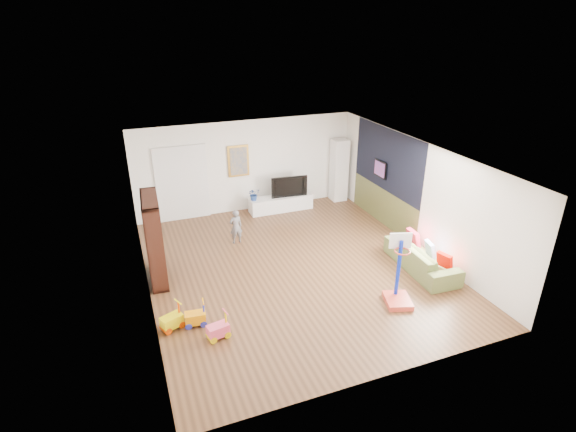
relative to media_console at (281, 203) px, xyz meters
name	(u,v)px	position (x,y,z in m)	size (l,w,h in m)	color
floor	(294,267)	(-0.89, -3.29, -0.22)	(6.50, 7.50, 0.00)	brown
ceiling	(295,156)	(-0.89, -3.29, 2.48)	(6.50, 7.50, 0.00)	white
wall_back	(247,166)	(-0.89, 0.46, 1.13)	(6.50, 0.00, 2.70)	white
wall_front	(388,309)	(-0.89, -7.04, 1.13)	(6.50, 0.00, 2.70)	silver
wall_left	(142,239)	(-4.14, -3.29, 1.13)	(0.00, 7.50, 2.70)	silver
wall_right	(417,195)	(2.36, -3.29, 1.13)	(0.00, 7.50, 2.70)	white
navy_accent	(387,160)	(2.35, -1.89, 1.63)	(0.01, 3.20, 1.70)	black
olive_wainscot	(383,207)	(2.35, -1.89, 0.28)	(0.01, 3.20, 1.00)	brown
doorway	(182,184)	(-2.79, 0.42, 0.83)	(1.45, 0.06, 2.10)	white
painting_back	(238,161)	(-1.14, 0.42, 1.33)	(0.62, 0.06, 0.92)	gold
artwork_right	(380,169)	(2.28, -1.69, 1.33)	(0.04, 0.56, 0.46)	#7F3F8C
media_console	(281,203)	(0.00, 0.00, 0.00)	(1.91, 0.48, 0.44)	white
tall_cabinet	(339,170)	(2.00, 0.18, 0.75)	(0.45, 0.45, 1.95)	white
bookshelf	(154,239)	(-3.88, -2.60, 0.74)	(0.34, 1.32, 1.93)	black
sofa	(422,257)	(1.83, -4.39, 0.08)	(2.06, 0.80, 0.60)	olive
basketball_hoop	(401,271)	(0.55, -5.37, 0.52)	(0.51, 0.62, 1.49)	#D04231
ride_on_yellow	(171,317)	(-3.86, -4.54, 0.04)	(0.40, 0.25, 0.53)	#DBC908
ride_on_orange	(195,314)	(-3.43, -4.59, 0.04)	(0.39, 0.24, 0.52)	orange
ride_on_pink	(218,326)	(-3.11, -5.11, 0.04)	(0.39, 0.24, 0.52)	#F54E70
child	(236,227)	(-1.81, -1.57, 0.23)	(0.33, 0.22, 0.91)	slate
tv	(288,186)	(0.24, 0.00, 0.54)	(1.09, 0.14, 0.63)	black
vase_plant	(254,194)	(-0.83, 0.01, 0.41)	(0.34, 0.30, 0.38)	navy
pillow_left	(445,260)	(2.00, -4.95, 0.25)	(0.09, 0.35, 0.35)	#CC0C00
pillow_center	(430,249)	(2.03, -4.40, 0.25)	(0.09, 0.36, 0.36)	white
pillow_right	(414,238)	(2.01, -3.80, 0.25)	(0.11, 0.41, 0.41)	#BD2038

